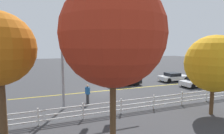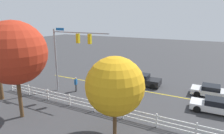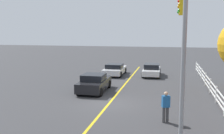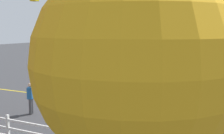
# 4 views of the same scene
# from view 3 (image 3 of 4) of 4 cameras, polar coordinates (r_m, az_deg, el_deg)

# --- Properties ---
(ground_plane) EXTENTS (120.00, 120.00, 0.00)m
(ground_plane) POSITION_cam_3_polar(r_m,az_deg,el_deg) (18.20, -0.51, -7.70)
(ground_plane) COLOR #38383A
(lane_center_stripe) EXTENTS (28.00, 0.16, 0.01)m
(lane_center_stripe) POSITION_cam_3_polar(r_m,az_deg,el_deg) (21.99, 1.81, -4.92)
(lane_center_stripe) COLOR gold
(lane_center_stripe) RESTS_ON ground_plane
(signal_assembly) EXTENTS (7.07, 0.38, 7.31)m
(signal_assembly) POSITION_cam_3_polar(r_m,az_deg,el_deg) (13.80, 14.93, 8.55)
(signal_assembly) COLOR gray
(signal_assembly) RESTS_ON ground_plane
(car_0) EXTENTS (4.18, 1.93, 1.28)m
(car_0) POSITION_cam_3_polar(r_m,az_deg,el_deg) (28.82, 8.52, -0.63)
(car_0) COLOR silver
(car_0) RESTS_ON ground_plane
(car_1) EXTENTS (4.39, 2.01, 1.24)m
(car_1) POSITION_cam_3_polar(r_m,az_deg,el_deg) (29.00, 0.60, -0.55)
(car_1) COLOR silver
(car_1) RESTS_ON ground_plane
(car_2) EXTENTS (4.40, 2.04, 1.44)m
(car_2) POSITION_cam_3_polar(r_m,az_deg,el_deg) (21.37, -3.83, -3.44)
(car_2) COLOR black
(car_2) RESTS_ON ground_plane
(pedestrian) EXTENTS (0.39, 0.47, 1.69)m
(pedestrian) POSITION_cam_3_polar(r_m,az_deg,el_deg) (14.53, 11.48, -8.15)
(pedestrian) COLOR #3F3F42
(pedestrian) RESTS_ON ground_plane
(white_rail_fence) EXTENTS (26.10, 0.10, 1.15)m
(white_rail_fence) POSITION_cam_3_polar(r_m,az_deg,el_deg) (20.79, 20.90, -4.53)
(white_rail_fence) COLOR white
(white_rail_fence) RESTS_ON ground_plane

